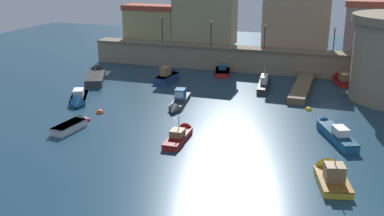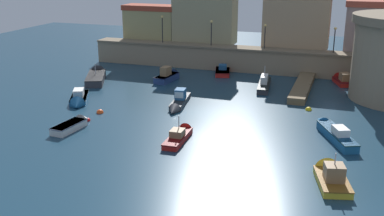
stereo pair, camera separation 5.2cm
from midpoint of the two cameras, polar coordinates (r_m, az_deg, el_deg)
name	(u,v)px [view 2 (the right image)]	position (r m, az deg, el deg)	size (l,w,h in m)	color
ground_plane	(197,113)	(43.19, 0.63, -0.55)	(101.08, 101.08, 0.00)	#19384C
quay_wall	(242,59)	(59.64, 6.12, 6.00)	(39.77, 2.68, 2.99)	gray
old_town_backdrop	(278,21)	(61.36, 10.44, 10.38)	(37.56, 5.64, 7.16)	#9C925E
pier_dock	(302,87)	(51.90, 13.36, 2.50)	(1.72, 11.62, 0.70)	brown
quay_lamp_0	(162,25)	(62.22, -3.63, 10.13)	(0.32, 0.32, 3.54)	black
quay_lamp_1	(211,29)	(60.03, 2.40, 9.67)	(0.32, 0.32, 3.19)	black
quay_lamp_2	(265,32)	(58.48, 8.94, 9.16)	(0.32, 0.32, 3.02)	black
quay_lamp_3	(335,35)	(57.65, 17.06, 8.47)	(0.32, 0.32, 3.01)	black
moored_boat_0	(74,124)	(40.40, -14.19, -1.94)	(1.65, 4.34, 1.20)	silver
moored_boat_1	(178,102)	(44.94, -1.63, 0.72)	(2.01, 6.45, 1.78)	#333338
moored_boat_2	(333,132)	(38.90, 16.90, -2.78)	(4.02, 6.96, 1.50)	#195689
moored_boat_3	(341,79)	(56.21, 17.82, 3.34)	(2.83, 4.37, 1.85)	red
moored_boat_4	(181,134)	(37.12, -1.33, -3.18)	(1.40, 5.41, 2.33)	red
moored_boat_5	(97,76)	(56.15, -11.54, 3.88)	(4.67, 7.31, 2.57)	#333338
moored_boat_6	(78,99)	(47.33, -13.68, 1.03)	(3.77, 5.55, 1.72)	#195689
moored_boat_7	(223,70)	(58.58, 3.80, 4.69)	(2.81, 5.24, 1.68)	red
moored_boat_8	(169,76)	(54.80, -2.80, 3.97)	(1.91, 4.94, 2.05)	navy
moored_boat_9	(330,174)	(31.54, 16.55, -7.74)	(2.85, 4.99, 2.85)	gold
moored_boat_11	(265,82)	(52.71, 8.89, 3.12)	(1.94, 7.38, 2.74)	#333338
mooring_buoy_0	(100,113)	(43.91, -11.14, -0.59)	(0.66, 0.66, 0.66)	#EA4C19
mooring_buoy_1	(309,110)	(45.25, 14.08, -0.24)	(0.60, 0.60, 0.60)	yellow
mooring_buoy_2	(87,121)	(42.04, -12.62, -1.52)	(0.53, 0.53, 0.53)	red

